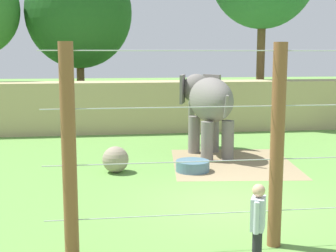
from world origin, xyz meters
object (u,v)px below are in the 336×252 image
water_tub (193,166)px  elephant (208,103)px  zookeeper (258,227)px  enrichment_ball (115,159)px

water_tub → elephant: bearing=67.3°
elephant → zookeeper: 10.01m
enrichment_ball → water_tub: (2.50, -0.19, -0.24)m
enrichment_ball → water_tub: bearing=-4.2°
zookeeper → elephant: bearing=82.5°
enrichment_ball → water_tub: 2.52m
enrichment_ball → water_tub: size_ratio=0.77×
enrichment_ball → elephant: bearing=32.7°
elephant → enrichment_ball: (-3.53, -2.27, -1.56)m
enrichment_ball → zookeeper: size_ratio=0.51×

